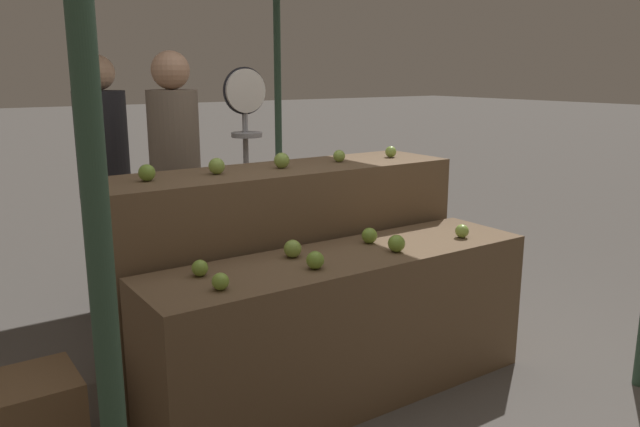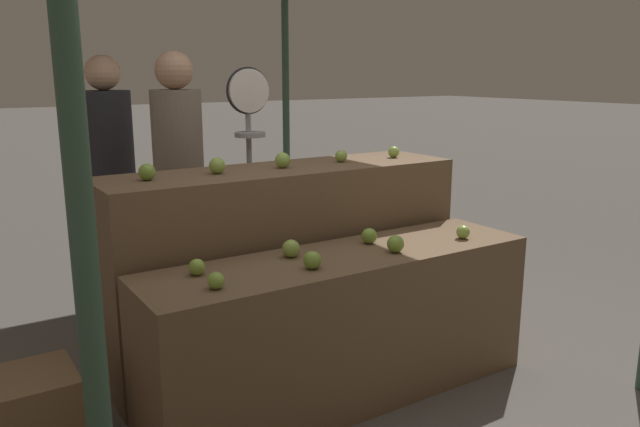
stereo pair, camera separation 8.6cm
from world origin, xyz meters
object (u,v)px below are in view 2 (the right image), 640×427
at_px(produce_scale, 250,138).
at_px(person_vendor_at_scale, 179,170).
at_px(wooden_crate_side, 32,415).
at_px(person_customer_left, 109,166).

distance_m(produce_scale, person_vendor_at_scale, 0.49).
bearing_deg(wooden_crate_side, person_customer_left, 62.97).
bearing_deg(person_customer_left, person_vendor_at_scale, 89.05).
bearing_deg(person_vendor_at_scale, wooden_crate_side, 27.31).
xyz_separation_m(produce_scale, wooden_crate_side, (-1.54, -0.89, -1.06)).
bearing_deg(produce_scale, person_customer_left, 136.13).
distance_m(person_vendor_at_scale, wooden_crate_side, 1.73).
xyz_separation_m(produce_scale, person_vendor_at_scale, (-0.44, 0.13, -0.19)).
bearing_deg(person_vendor_at_scale, person_customer_left, -78.49).
relative_size(produce_scale, wooden_crate_side, 4.40).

